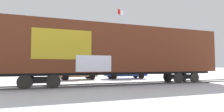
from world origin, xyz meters
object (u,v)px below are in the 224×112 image
Objects in this scene: flagpole at (118,33)px; parked_car_blue at (125,71)px; freight_car at (120,51)px; parked_car_tan at (77,72)px.

flagpole is 7.21m from parked_car_blue.
freight_car is 6.87m from parked_car_tan.
parked_car_blue is at bearing -100.36° from flagpole.
parked_car_blue is (-0.86, -4.73, -5.37)m from flagpole.
flagpole reaches higher than freight_car.
flagpole is at bearing 79.64° from parked_car_blue.
parked_car_blue reaches higher than parked_car_tan.
parked_car_tan is 0.88× the size of parked_car_blue.
freight_car is 6.73m from parked_car_blue.
parked_car_tan is at bearing 178.54° from parked_car_blue.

